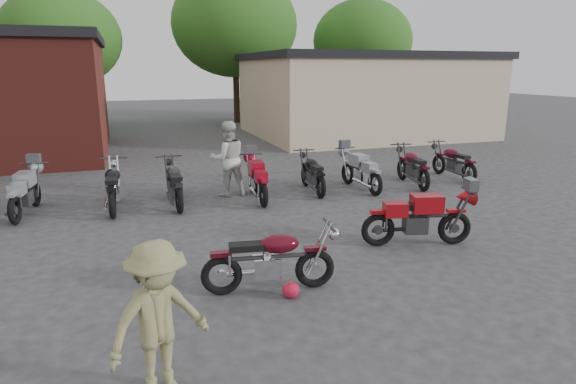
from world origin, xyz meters
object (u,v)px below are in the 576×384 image
object	(u,v)px
helmet	(291,290)
row_bike_3	(174,181)
row_bike_2	(113,184)
row_bike_6	(360,169)
row_bike_1	(25,190)
row_bike_5	(312,171)
row_bike_7	(413,165)
person_tan	(159,321)
vintage_motorcycle	(272,256)
person_light	(228,159)
row_bike_8	(453,160)
row_bike_4	(257,177)
sportbike	(419,215)

from	to	relation	value
helmet	row_bike_3	xyz separation A→B (m)	(-1.02, 5.31, 0.45)
row_bike_2	row_bike_6	xyz separation A→B (m)	(6.10, -0.14, -0.02)
row_bike_1	row_bike_5	world-z (taller)	row_bike_1
row_bike_7	person_tan	bearing A→B (deg)	142.52
vintage_motorcycle	person_light	xyz separation A→B (m)	(0.54, 5.48, 0.40)
vintage_motorcycle	helmet	distance (m)	0.54
person_light	row_bike_1	xyz separation A→B (m)	(-4.51, -0.19, -0.38)
row_bike_8	row_bike_7	bearing A→B (deg)	101.25
person_tan	row_bike_5	world-z (taller)	person_tan
person_tan	row_bike_1	bearing A→B (deg)	83.84
person_light	row_bike_6	xyz separation A→B (m)	(3.40, -0.50, -0.38)
row_bike_5	row_bike_7	xyz separation A→B (m)	(2.84, -0.21, 0.02)
row_bike_5	row_bike_8	size ratio (longest dim) A/B	0.99
vintage_motorcycle	row_bike_8	bearing A→B (deg)	44.96
row_bike_4	row_bike_1	bearing A→B (deg)	89.25
row_bike_2	row_bike_7	bearing A→B (deg)	-89.14
sportbike	row_bike_8	bearing A→B (deg)	61.73
person_tan	row_bike_3	distance (m)	6.89
helmet	row_bike_8	bearing A→B (deg)	39.05
row_bike_3	row_bike_8	world-z (taller)	row_bike_3
sportbike	row_bike_3	distance (m)	5.64
vintage_motorcycle	row_bike_7	size ratio (longest dim) A/B	0.96
helmet	row_bike_2	distance (m)	5.91
helmet	row_bike_7	xyz separation A→B (m)	(5.31, 5.24, 0.44)
person_tan	row_bike_3	size ratio (longest dim) A/B	0.81
sportbike	row_bike_5	bearing A→B (deg)	109.40
row_bike_5	row_bike_7	bearing A→B (deg)	-89.52
helmet	row_bike_6	size ratio (longest dim) A/B	0.13
row_bike_1	row_bike_7	distance (m)	9.48
row_bike_6	row_bike_7	xyz separation A→B (m)	(1.56, -0.02, 0.01)
row_bike_3	row_bike_1	bearing A→B (deg)	83.82
row_bike_4	row_bike_7	bearing A→B (deg)	-84.64
row_bike_4	row_bike_6	world-z (taller)	row_bike_4
row_bike_6	row_bike_1	bearing A→B (deg)	83.85
person_tan	row_bike_7	size ratio (longest dim) A/B	0.82
row_bike_3	row_bike_2	bearing A→B (deg)	84.85
row_bike_2	row_bike_7	xyz separation A→B (m)	(7.67, -0.16, -0.02)
row_bike_5	row_bike_8	xyz separation A→B (m)	(4.41, 0.13, 0.00)
sportbike	row_bike_4	distance (m)	4.39
person_tan	helmet	bearing A→B (deg)	15.35
row_bike_2	row_bike_6	size ratio (longest dim) A/B	1.04
person_tan	person_light	bearing A→B (deg)	49.03
person_light	row_bike_8	bearing A→B (deg)	175.76
row_bike_4	row_bike_7	xyz separation A→B (m)	(4.39, 0.10, 0.01)
row_bike_8	person_tan	bearing A→B (deg)	128.40
row_bike_2	row_bike_5	distance (m)	4.83
vintage_motorcycle	row_bike_4	bearing A→B (deg)	85.24
row_bike_5	row_bike_6	distance (m)	1.29
person_light	row_bike_8	world-z (taller)	person_light
person_light	row_bike_3	size ratio (longest dim) A/B	0.95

